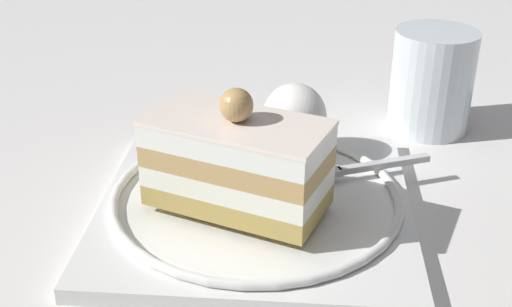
{
  "coord_description": "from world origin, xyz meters",
  "views": [
    {
      "loc": [
        0.03,
        0.38,
        0.26
      ],
      "look_at": [
        -0.01,
        -0.01,
        0.05
      ],
      "focal_mm": 46.71,
      "sensor_mm": 36.0,
      "label": 1
    }
  ],
  "objects_px": {
    "whipped_cream_dollop": "(294,117)",
    "fork": "(355,169)",
    "drink_glass_near": "(431,87)",
    "cake_slice": "(242,163)",
    "dessert_plate": "(256,203)"
  },
  "relations": [
    {
      "from": "cake_slice",
      "to": "whipped_cream_dollop",
      "type": "xyz_separation_m",
      "value": [
        -0.05,
        -0.08,
        -0.0
      ]
    },
    {
      "from": "fork",
      "to": "drink_glass_near",
      "type": "height_order",
      "value": "drink_glass_near"
    },
    {
      "from": "cake_slice",
      "to": "fork",
      "type": "distance_m",
      "value": 0.1
    },
    {
      "from": "fork",
      "to": "whipped_cream_dollop",
      "type": "bearing_deg",
      "value": -47.69
    },
    {
      "from": "dessert_plate",
      "to": "whipped_cream_dollop",
      "type": "xyz_separation_m",
      "value": [
        -0.04,
        -0.06,
        0.04
      ]
    },
    {
      "from": "whipped_cream_dollop",
      "to": "fork",
      "type": "xyz_separation_m",
      "value": [
        -0.04,
        0.04,
        -0.02
      ]
    },
    {
      "from": "whipped_cream_dollop",
      "to": "drink_glass_near",
      "type": "distance_m",
      "value": 0.14
    },
    {
      "from": "dessert_plate",
      "to": "fork",
      "type": "height_order",
      "value": "fork"
    },
    {
      "from": "cake_slice",
      "to": "whipped_cream_dollop",
      "type": "bearing_deg",
      "value": -121.9
    },
    {
      "from": "drink_glass_near",
      "to": "cake_slice",
      "type": "bearing_deg",
      "value": 37.7
    },
    {
      "from": "dessert_plate",
      "to": "cake_slice",
      "type": "height_order",
      "value": "cake_slice"
    },
    {
      "from": "fork",
      "to": "dessert_plate",
      "type": "bearing_deg",
      "value": 15.0
    },
    {
      "from": "drink_glass_near",
      "to": "fork",
      "type": "bearing_deg",
      "value": 48.13
    },
    {
      "from": "cake_slice",
      "to": "drink_glass_near",
      "type": "xyz_separation_m",
      "value": [
        -0.18,
        -0.14,
        -0.01
      ]
    },
    {
      "from": "cake_slice",
      "to": "drink_glass_near",
      "type": "relative_size",
      "value": 1.46
    }
  ]
}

